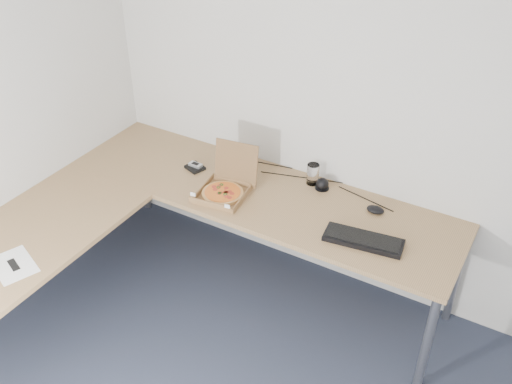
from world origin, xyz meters
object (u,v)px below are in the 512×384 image
Objects in this scene: drinking_glass at (313,174)px; wallet at (195,168)px; pizza_box at (224,190)px; keyboard at (363,240)px; desk at (175,216)px.

drinking_glass is 0.77m from wallet.
pizza_box is 0.76× the size of keyboard.
desk is 18.50× the size of drinking_glass.
keyboard reaches higher than desk.
pizza_box is at bearing 171.99° from keyboard.
desk is 22.00× the size of wallet.
desk is 5.82× the size of keyboard.
pizza_box reaches higher than drinking_glass.
drinking_glass is at bearing 36.25° from wallet.
desk is 0.34m from pizza_box.
drinking_glass is 0.63m from keyboard.
drinking_glass is (0.56, 0.68, 0.10)m from desk.
desk is 7.66× the size of pizza_box.
keyboard is at bearing 11.56° from wallet.
wallet is (-0.17, 0.45, 0.04)m from desk.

